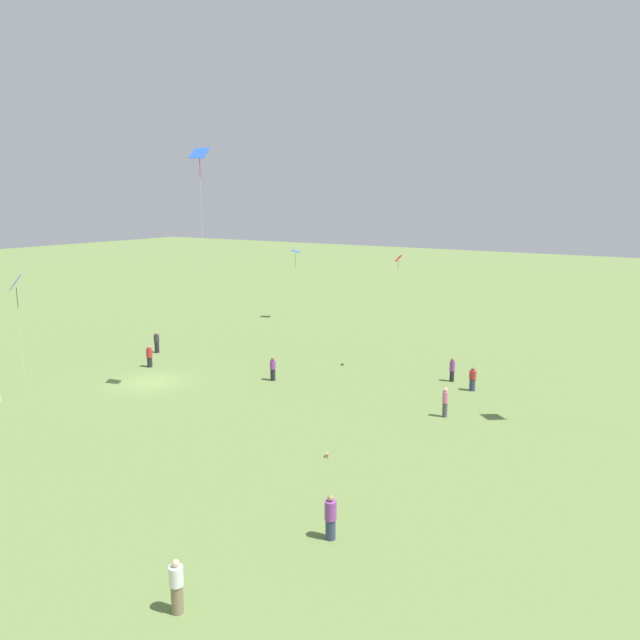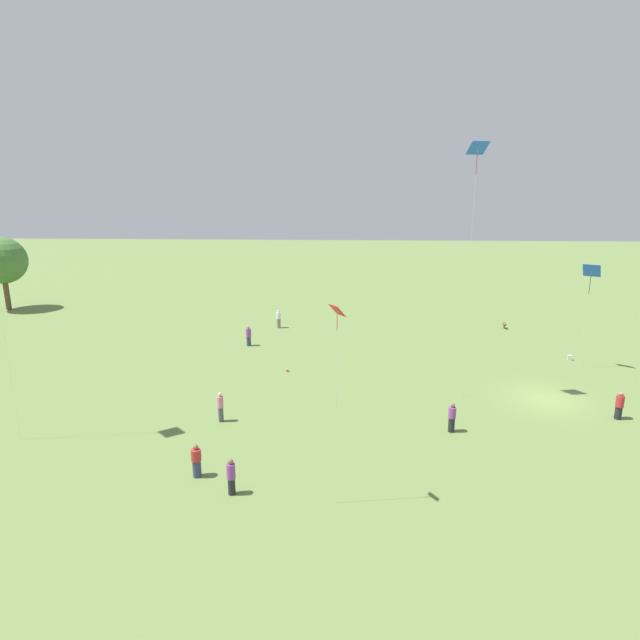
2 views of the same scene
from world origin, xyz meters
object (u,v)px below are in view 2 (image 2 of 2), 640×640
at_px(person_2, 249,336).
at_px(picnic_bag_1, 287,370).
at_px(person_7, 221,407).
at_px(dog_0, 504,324).
at_px(person_0, 196,461).
at_px(person_3, 231,477).
at_px(kite_2, 337,323).
at_px(picnic_bag_0, 570,358).
at_px(kite_0, 591,273).
at_px(person_6, 279,319).
at_px(person_5, 452,418).
at_px(kite_4, 477,158).
at_px(person_4, 619,406).

distance_m(person_2, picnic_bag_1, 7.63).
bearing_deg(person_7, dog_0, -29.51).
distance_m(person_0, dog_0, 35.87).
height_order(person_3, kite_2, kite_2).
bearing_deg(person_0, picnic_bag_0, 35.70).
relative_size(kite_0, dog_0, 9.20).
height_order(person_6, picnic_bag_1, person_6).
height_order(person_3, kite_0, kite_0).
xyz_separation_m(person_6, dog_0, (0.99, -22.25, -0.47)).
bearing_deg(picnic_bag_0, dog_0, 13.25).
distance_m(person_5, kite_0, 17.57).
height_order(person_6, dog_0, person_6).
xyz_separation_m(person_0, picnic_bag_1, (14.49, -2.43, -0.68)).
xyz_separation_m(person_0, kite_2, (-1.70, -6.48, 7.13)).
height_order(kite_0, kite_2, kite_2).
bearing_deg(kite_4, person_7, 49.62).
distance_m(person_3, kite_2, 8.42).
bearing_deg(picnic_bag_0, person_4, 170.49).
bearing_deg(person_2, person_7, 27.15).
xyz_separation_m(kite_2, dog_0, (29.77, -15.85, -7.49)).
xyz_separation_m(person_2, kite_4, (-10.57, -15.93, 13.93)).
bearing_deg(kite_2, person_6, 23.51).
xyz_separation_m(person_3, dog_0, (29.38, -20.40, -0.42)).
bearing_deg(picnic_bag_1, kite_2, -165.95).
bearing_deg(person_4, dog_0, 16.68).
bearing_deg(person_0, picnic_bag_1, 79.31).
distance_m(kite_2, picnic_bag_1, 18.43).
xyz_separation_m(kite_2, picnic_bag_0, (20.15, -18.12, -7.72)).
height_order(kite_2, picnic_bag_0, kite_2).
relative_size(dog_0, picnic_bag_1, 2.78).
height_order(person_4, kite_4, kite_4).
bearing_deg(person_5, person_2, -31.32).
bearing_deg(person_6, person_7, 155.61).
distance_m(person_7, dog_0, 31.76).
distance_m(kite_0, kite_4, 14.19).
bearing_deg(person_7, person_4, -69.83).
bearing_deg(dog_0, picnic_bag_1, 40.94).
bearing_deg(kite_2, person_3, 96.02).
xyz_separation_m(person_4, picnic_bag_1, (6.99, 20.33, -0.72)).
bearing_deg(person_6, dog_0, -110.68).
height_order(person_5, kite_4, kite_4).
relative_size(person_0, kite_4, 0.10).
height_order(person_2, dog_0, person_2).
distance_m(person_6, kite_2, 30.31).
bearing_deg(person_7, kite_4, -56.94).
xyz_separation_m(person_3, picnic_bag_0, (19.76, -22.66, -0.65)).
distance_m(person_2, picnic_bag_0, 26.41).
height_order(person_7, dog_0, person_7).
xyz_separation_m(person_7, kite_2, (-7.54, -6.83, 7.01)).
bearing_deg(person_2, dog_0, 128.73).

